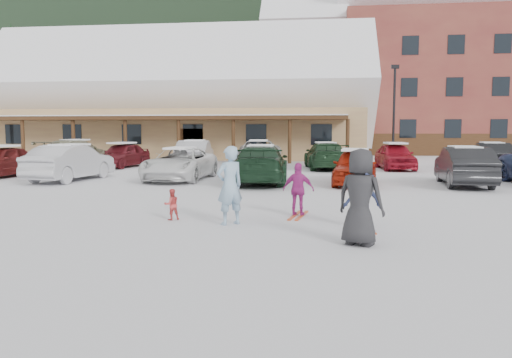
# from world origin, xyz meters

# --- Properties ---
(ground) EXTENTS (160.00, 160.00, 0.00)m
(ground) POSITION_xyz_m (0.00, 0.00, 0.00)
(ground) COLOR silver
(ground) RESTS_ON ground
(forested_hillside) EXTENTS (300.00, 70.00, 38.00)m
(forested_hillside) POSITION_xyz_m (0.00, 85.00, 19.00)
(forested_hillside) COLOR black
(forested_hillside) RESTS_ON ground
(day_lodge) EXTENTS (29.12, 12.50, 10.38)m
(day_lodge) POSITION_xyz_m (-9.00, 27.96, 3.94)
(day_lodge) COLOR tan
(day_lodge) RESTS_ON ground
(alpine_hotel) EXTENTS (31.48, 14.01, 21.48)m
(alpine_hotel) POSITION_xyz_m (14.27, 38.00, 8.63)
(alpine_hotel) COLOR maroon
(alpine_hotel) RESTS_ON ground
(lamp_post) EXTENTS (0.50, 0.25, 6.33)m
(lamp_post) POSITION_xyz_m (6.71, 23.14, 3.57)
(lamp_post) COLOR black
(lamp_post) RESTS_ON ground
(conifer_2) EXTENTS (5.28, 5.28, 12.24)m
(conifer_2) POSITION_xyz_m (-30.00, 42.00, 6.83)
(conifer_2) COLOR black
(conifer_2) RESTS_ON ground
(conifer_3) EXTENTS (3.96, 3.96, 9.18)m
(conifer_3) POSITION_xyz_m (6.00, 44.00, 5.12)
(conifer_3) COLOR black
(conifer_3) RESTS_ON ground
(adult_skier) EXTENTS (0.78, 0.75, 1.81)m
(adult_skier) POSITION_xyz_m (-0.23, 0.41, 0.90)
(adult_skier) COLOR #8FB1CB
(adult_skier) RESTS_ON ground
(toddler_red) EXTENTS (0.46, 0.44, 0.76)m
(toddler_red) POSITION_xyz_m (-1.73, 0.81, 0.38)
(toddler_red) COLOR #D0403E
(toddler_red) RESTS_ON ground
(child_navy) EXTENTS (0.93, 0.64, 1.33)m
(child_navy) POSITION_xyz_m (2.75, 0.38, 0.66)
(child_navy) COLOR #1E2646
(child_navy) RESTS_ON ground
(skis_child_navy) EXTENTS (0.45, 1.41, 0.03)m
(skis_child_navy) POSITION_xyz_m (2.75, 0.38, 0.01)
(skis_child_navy) COLOR #C5451C
(skis_child_navy) RESTS_ON ground
(child_magenta) EXTENTS (0.83, 0.45, 1.35)m
(child_magenta) POSITION_xyz_m (1.29, 1.72, 0.67)
(child_magenta) COLOR #B12A87
(child_magenta) RESTS_ON ground
(skis_child_magenta) EXTENTS (0.43, 1.41, 0.03)m
(skis_child_magenta) POSITION_xyz_m (1.29, 1.72, 0.01)
(skis_child_magenta) COLOR #C5451C
(skis_child_magenta) RESTS_ON ground
(bystander_dark) EXTENTS (1.06, 0.92, 1.83)m
(bystander_dark) POSITION_xyz_m (2.56, -1.30, 0.92)
(bystander_dark) COLOR #28282A
(bystander_dark) RESTS_ON ground
(parked_car_0) EXTENTS (1.98, 4.31, 1.43)m
(parked_car_0) POSITION_xyz_m (-12.46, 10.09, 0.71)
(parked_car_0) COLOR maroon
(parked_car_0) RESTS_ON ground
(parked_car_1) EXTENTS (2.11, 4.79, 1.53)m
(parked_car_1) POSITION_xyz_m (-8.63, 9.20, 0.76)
(parked_car_1) COLOR silver
(parked_car_1) RESTS_ON ground
(parked_car_2) EXTENTS (2.49, 5.05, 1.38)m
(parked_car_2) POSITION_xyz_m (-4.10, 10.05, 0.69)
(parked_car_2) COLOR white
(parked_car_2) RESTS_ON ground
(parked_car_3) EXTENTS (2.43, 5.36, 1.52)m
(parked_car_3) POSITION_xyz_m (-0.52, 9.20, 0.76)
(parked_car_3) COLOR #183420
(parked_car_3) RESTS_ON ground
(parked_car_4) EXTENTS (2.07, 4.22, 1.38)m
(parked_car_4) POSITION_xyz_m (3.23, 9.16, 0.69)
(parked_car_4) COLOR #AF230E
(parked_car_4) RESTS_ON ground
(parked_car_5) EXTENTS (1.93, 4.65, 1.50)m
(parked_car_5) POSITION_xyz_m (7.38, 9.32, 0.75)
(parked_car_5) COLOR #232326
(parked_car_5) RESTS_ON ground
(parked_car_7) EXTENTS (2.91, 5.57, 1.54)m
(parked_car_7) POSITION_xyz_m (-12.56, 17.41, 0.77)
(parked_car_7) COLOR gray
(parked_car_7) RESTS_ON ground
(parked_car_8) EXTENTS (2.31, 4.33, 1.40)m
(parked_car_8) POSITION_xyz_m (-9.29, 16.48, 0.70)
(parked_car_8) COLOR maroon
(parked_car_8) RESTS_ON ground
(parked_car_9) EXTENTS (2.16, 4.85, 1.55)m
(parked_car_9) POSITION_xyz_m (-5.06, 16.55, 0.77)
(parked_car_9) COLOR #B8B8BE
(parked_car_9) RESTS_ON ground
(parked_car_10) EXTENTS (2.96, 5.73, 1.54)m
(parked_car_10) POSITION_xyz_m (-1.58, 17.44, 0.77)
(parked_car_10) COLOR silver
(parked_car_10) RESTS_ON ground
(parked_car_11) EXTENTS (2.55, 5.18, 1.45)m
(parked_car_11) POSITION_xyz_m (2.18, 16.65, 0.72)
(parked_car_11) COLOR #1F3F25
(parked_car_11) RESTS_ON ground
(parked_car_12) EXTENTS (1.97, 4.30, 1.43)m
(parked_car_12) POSITION_xyz_m (5.91, 16.87, 0.72)
(parked_car_12) COLOR #AA1728
(parked_car_12) RESTS_ON ground
(parked_car_13) EXTENTS (2.22, 4.62, 1.46)m
(parked_car_13) POSITION_xyz_m (10.97, 17.19, 0.73)
(parked_car_13) COLOR black
(parked_car_13) RESTS_ON ground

